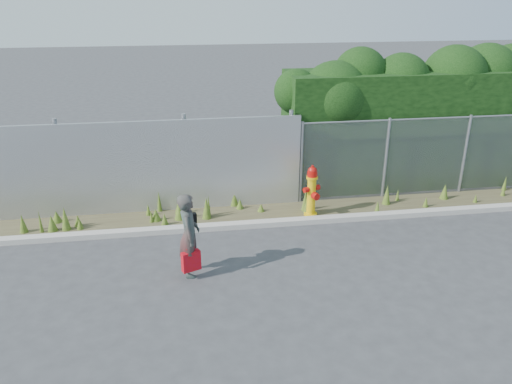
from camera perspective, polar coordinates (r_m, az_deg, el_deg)
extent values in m
plane|color=#39393B|center=(9.65, 3.06, -8.55)|extent=(80.00, 80.00, 0.00)
cube|color=#ADA59C|center=(11.18, 1.21, -3.60)|extent=(16.00, 0.22, 0.12)
cube|color=#4A412A|center=(11.74, 0.71, -2.57)|extent=(16.00, 1.20, 0.01)
cone|color=#405B1B|center=(11.47, -5.68, -1.88)|extent=(0.21, 0.21, 0.53)
cone|color=#405B1B|center=(11.99, 13.70, -1.80)|extent=(0.15, 0.15, 0.35)
cone|color=#405B1B|center=(11.88, 5.67, -1.00)|extent=(0.19, 0.19, 0.53)
cone|color=#405B1B|center=(11.78, -19.67, -3.15)|extent=(0.18, 0.18, 0.28)
cone|color=#405B1B|center=(12.18, -3.38, -1.01)|extent=(0.16, 0.16, 0.25)
cone|color=#405B1B|center=(11.74, -23.44, -3.17)|extent=(0.09, 0.09, 0.52)
cone|color=#405B1B|center=(14.56, 26.56, 0.86)|extent=(0.11, 0.11, 0.40)
cone|color=#405B1B|center=(11.58, -5.45, -1.61)|extent=(0.10, 0.10, 0.53)
cone|color=#405B1B|center=(12.59, 14.73, -0.36)|extent=(0.20, 0.20, 0.50)
cone|color=#405B1B|center=(11.53, -8.76, -2.25)|extent=(0.24, 0.24, 0.40)
cone|color=#405B1B|center=(14.18, 26.42, 0.06)|extent=(0.11, 0.11, 0.27)
cone|color=#405B1B|center=(11.74, -22.30, -3.37)|extent=(0.22, 0.22, 0.38)
cone|color=#405B1B|center=(11.34, -10.41, -3.14)|extent=(0.17, 0.17, 0.29)
cone|color=#405B1B|center=(11.74, 5.87, -1.39)|extent=(0.17, 0.17, 0.49)
cone|color=#405B1B|center=(12.37, -21.02, -1.51)|extent=(0.08, 0.08, 0.52)
cone|color=#405B1B|center=(12.00, -11.01, -1.13)|extent=(0.12, 0.12, 0.51)
cone|color=#405B1B|center=(11.82, -8.83, -1.69)|extent=(0.19, 0.19, 0.38)
cone|color=#405B1B|center=(13.46, 23.79, -0.71)|extent=(0.10, 0.10, 0.22)
cone|color=#405B1B|center=(13.36, 20.74, 0.01)|extent=(0.21, 0.21, 0.40)
cone|color=#405B1B|center=(11.92, -25.11, -3.32)|extent=(0.18, 0.18, 0.43)
cone|color=#405B1B|center=(11.97, -1.86, -1.41)|extent=(0.18, 0.18, 0.26)
cone|color=#405B1B|center=(12.12, -5.48, -1.09)|extent=(0.15, 0.15, 0.30)
cone|color=#405B1B|center=(11.83, 0.57, -1.86)|extent=(0.18, 0.18, 0.20)
cone|color=#405B1B|center=(11.89, -12.22, -2.05)|extent=(0.12, 0.12, 0.28)
cone|color=#405B1B|center=(11.52, -11.87, -2.81)|extent=(0.10, 0.10, 0.29)
cone|color=#405B1B|center=(12.74, 18.84, -1.11)|extent=(0.13, 0.13, 0.27)
cone|color=#405B1B|center=(12.15, -21.82, -2.68)|extent=(0.24, 0.24, 0.28)
cone|color=#405B1B|center=(11.58, -11.37, -2.63)|extent=(0.23, 0.23, 0.29)
cone|color=#405B1B|center=(11.64, -19.49, -3.55)|extent=(0.15, 0.15, 0.24)
cone|color=#405B1B|center=(12.90, 15.87, -0.36)|extent=(0.09, 0.09, 0.31)
cone|color=#405B1B|center=(12.16, -3.67, -1.10)|extent=(0.09, 0.09, 0.24)
cone|color=#405B1B|center=(12.11, -2.51, -0.55)|extent=(0.21, 0.21, 0.48)
cone|color=#405B1B|center=(11.65, -20.98, -2.90)|extent=(0.20, 0.20, 0.55)
cube|color=#A2A4A9|center=(11.84, -15.49, 2.54)|extent=(8.50, 0.08, 2.20)
cylinder|color=gray|center=(12.16, -21.30, 2.56)|extent=(0.10, 0.10, 2.30)
cylinder|color=gray|center=(11.84, -8.00, 3.42)|extent=(0.10, 0.10, 2.30)
cylinder|color=gray|center=(12.12, 3.92, 4.02)|extent=(0.10, 0.10, 2.30)
cube|color=gray|center=(13.22, 18.81, 3.75)|extent=(6.50, 0.03, 2.00)
cylinder|color=gray|center=(12.96, 19.36, 7.94)|extent=(6.50, 0.04, 0.04)
cylinder|color=gray|center=(12.10, 5.19, 3.33)|extent=(0.07, 0.07, 2.05)
cylinder|color=gray|center=(12.77, 14.62, 3.72)|extent=(0.07, 0.07, 2.05)
cylinder|color=gray|center=(13.72, 22.74, 3.97)|extent=(0.07, 0.07, 2.05)
cube|color=black|center=(14.07, 18.36, 7.03)|extent=(7.30, 1.60, 3.00)
sphere|color=black|center=(12.66, 4.63, 11.39)|extent=(1.11, 1.11, 1.11)
sphere|color=black|center=(12.88, 9.00, 10.71)|extent=(1.78, 1.78, 1.78)
sphere|color=black|center=(13.28, 11.79, 13.03)|extent=(1.38, 1.38, 1.38)
sphere|color=black|center=(13.50, 16.23, 11.99)|extent=(1.46, 1.46, 1.46)
sphere|color=black|center=(13.70, 18.44, 10.22)|extent=(1.32, 1.32, 1.32)
sphere|color=black|center=(14.16, 21.68, 12.07)|extent=(1.65, 1.65, 1.65)
sphere|color=black|center=(14.88, 24.74, 12.10)|extent=(1.64, 1.64, 1.64)
sphere|color=black|center=(15.30, 27.08, 12.56)|extent=(1.24, 1.24, 1.24)
cylinder|color=yellow|center=(11.74, 6.24, -2.54)|extent=(0.31, 0.31, 0.07)
cylinder|color=yellow|center=(11.57, 6.33, -0.60)|extent=(0.20, 0.20, 0.93)
cylinder|color=yellow|center=(11.39, 6.43, 1.66)|extent=(0.26, 0.26, 0.05)
cylinder|color=#B20F0A|center=(11.36, 6.45, 2.02)|extent=(0.23, 0.23, 0.11)
sphere|color=#B20F0A|center=(11.34, 6.47, 2.38)|extent=(0.21, 0.21, 0.21)
cylinder|color=#B20F0A|center=(11.30, 6.49, 2.91)|extent=(0.05, 0.05, 0.05)
cylinder|color=#B20F0A|center=(11.45, 5.63, 0.34)|extent=(0.11, 0.12, 0.12)
cylinder|color=#B20F0A|center=(11.53, 7.11, 0.42)|extent=(0.11, 0.12, 0.12)
cylinder|color=#B20F0A|center=(11.40, 6.54, -0.52)|extent=(0.16, 0.13, 0.16)
imported|color=#0E594F|center=(9.14, -7.64, -4.89)|extent=(0.42, 0.61, 1.60)
cube|color=#B70A21|center=(9.19, -7.43, -7.82)|extent=(0.34, 0.13, 0.38)
cylinder|color=#B70A21|center=(9.07, -7.51, -6.44)|extent=(0.16, 0.01, 0.01)
cube|color=black|center=(9.18, -7.57, -3.00)|extent=(0.24, 0.10, 0.18)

